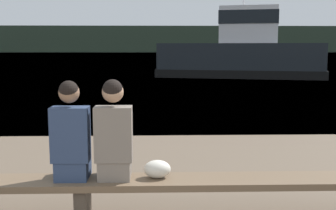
{
  "coord_description": "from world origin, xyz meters",
  "views": [
    {
      "loc": [
        0.61,
        -1.65,
        1.76
      ],
      "look_at": [
        0.82,
        5.53,
        0.77
      ],
      "focal_mm": 45.0,
      "sensor_mm": 36.0,
      "label": 1
    }
  ],
  "objects_px": {
    "person_right": "(114,135)",
    "tugboat_red": "(242,55)",
    "shopping_bag": "(157,169)",
    "bench_main": "(82,186)",
    "person_left": "(71,136)"
  },
  "relations": [
    {
      "from": "shopping_bag",
      "to": "tugboat_red",
      "type": "distance_m",
      "value": 21.2
    },
    {
      "from": "bench_main",
      "to": "person_right",
      "type": "relative_size",
      "value": 8.56
    },
    {
      "from": "person_left",
      "to": "person_right",
      "type": "relative_size",
      "value": 0.99
    },
    {
      "from": "bench_main",
      "to": "tugboat_red",
      "type": "relative_size",
      "value": 0.87
    },
    {
      "from": "bench_main",
      "to": "shopping_bag",
      "type": "distance_m",
      "value": 0.78
    },
    {
      "from": "person_right",
      "to": "shopping_bag",
      "type": "bearing_deg",
      "value": 3.44
    },
    {
      "from": "person_left",
      "to": "shopping_bag",
      "type": "height_order",
      "value": "person_left"
    },
    {
      "from": "person_right",
      "to": "tugboat_red",
      "type": "height_order",
      "value": "tugboat_red"
    },
    {
      "from": "bench_main",
      "to": "shopping_bag",
      "type": "bearing_deg",
      "value": 2.04
    },
    {
      "from": "person_left",
      "to": "bench_main",
      "type": "bearing_deg",
      "value": -0.95
    },
    {
      "from": "bench_main",
      "to": "person_left",
      "type": "relative_size",
      "value": 8.65
    },
    {
      "from": "bench_main",
      "to": "person_right",
      "type": "bearing_deg",
      "value": 0.16
    },
    {
      "from": "person_left",
      "to": "shopping_bag",
      "type": "relative_size",
      "value": 3.64
    },
    {
      "from": "person_right",
      "to": "shopping_bag",
      "type": "relative_size",
      "value": 3.68
    },
    {
      "from": "person_right",
      "to": "tugboat_red",
      "type": "bearing_deg",
      "value": 75.08
    }
  ]
}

